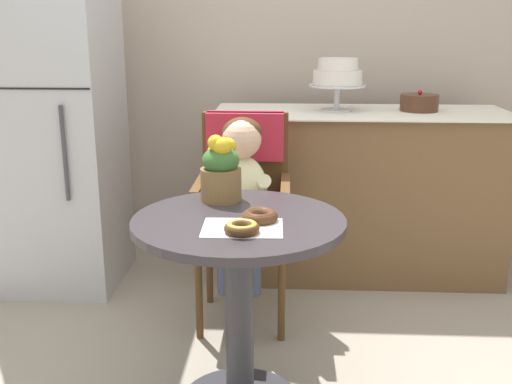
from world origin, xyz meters
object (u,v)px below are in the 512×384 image
wicker_chair (244,183)px  refrigerator (51,124)px  seated_child (242,184)px  donut_front (260,216)px  donut_mid (242,228)px  flower_vase (221,170)px  tiered_cake_stand (338,76)px  cafe_table (239,277)px  round_layer_cake (419,103)px

wicker_chair → refrigerator: 1.09m
refrigerator → seated_child: bearing=-25.8°
donut_front → donut_mid: bearing=-112.4°
refrigerator → flower_vase: bearing=-42.5°
donut_front → wicker_chair: bearing=97.8°
donut_mid → tiered_cake_stand: 1.55m
wicker_chair → seated_child: seated_child is taller
cafe_table → seated_child: 0.64m
tiered_cake_stand → donut_mid: bearing=-105.1°
donut_mid → cafe_table: bearing=98.1°
cafe_table → seated_child: size_ratio=0.99×
donut_front → tiered_cake_stand: tiered_cake_stand is taller
cafe_table → round_layer_cake: bearing=57.4°
flower_vase → round_layer_cake: 1.46m
donut_mid → round_layer_cake: round_layer_cake is taller
wicker_chair → tiered_cake_stand: size_ratio=3.18×
cafe_table → flower_vase: 0.40m
wicker_chair → seated_child: 0.16m
seated_child → donut_mid: 0.77m
donut_front → flower_vase: (-0.15, 0.25, 0.09)m
donut_front → flower_vase: size_ratio=0.48×
flower_vase → donut_mid: bearing=-74.4°
tiered_cake_stand → refrigerator: size_ratio=0.18×
donut_mid → seated_child: bearing=94.4°
wicker_chair → refrigerator: bearing=158.5°
donut_mid → refrigerator: size_ratio=0.07×
seated_child → tiered_cake_stand: tiered_cake_stand is taller
tiered_cake_stand → seated_child: bearing=-123.3°
tiered_cake_stand → round_layer_cake: bearing=4.1°
round_layer_cake → donut_front: bearing=-119.7°
flower_vase → refrigerator: bearing=137.5°
flower_vase → refrigerator: refrigerator is taller
seated_child → wicker_chair: bearing=90.0°
cafe_table → donut_front: donut_front is taller
donut_front → round_layer_cake: size_ratio=0.60×
wicker_chair → donut_mid: 0.93m
flower_vase → refrigerator: (-0.97, 0.89, 0.02)m
seated_child → tiered_cake_stand: 0.92m
donut_front → flower_vase: bearing=121.8°
cafe_table → donut_mid: (0.02, -0.16, 0.23)m
seated_child → round_layer_cake: 1.17m
seated_child → tiered_cake_stand: size_ratio=2.42×
round_layer_cake → refrigerator: bearing=-173.1°
cafe_table → donut_mid: bearing=-81.9°
seated_child → round_layer_cake: (0.89, 0.72, 0.27)m
donut_mid → tiered_cake_stand: bearing=74.9°
donut_mid → refrigerator: (-1.07, 1.26, 0.11)m
flower_vase → tiered_cake_stand: bearing=65.5°
cafe_table → round_layer_cake: 1.64m
seated_child → refrigerator: bearing=154.2°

